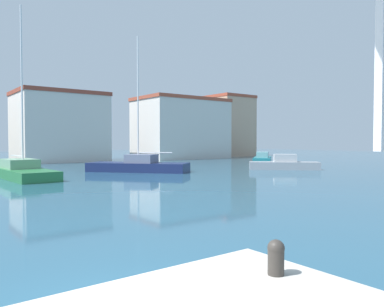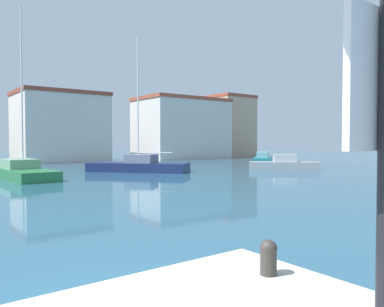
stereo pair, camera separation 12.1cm
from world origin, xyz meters
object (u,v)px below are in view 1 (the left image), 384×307
(sailboat_green_center_channel, at_px, (22,171))
(mooring_bollard, at_px, (276,256))
(motorboat_grey_inner_mooring, at_px, (284,164))
(sailboat_navy_near_pier, at_px, (139,165))
(motorboat_teal_distant_north, at_px, (263,160))

(sailboat_green_center_channel, bearing_deg, mooring_bollard, -96.33)
(sailboat_green_center_channel, height_order, motorboat_grey_inner_mooring, sailboat_green_center_channel)
(motorboat_grey_inner_mooring, distance_m, sailboat_navy_near_pier, 13.74)
(motorboat_grey_inner_mooring, relative_size, sailboat_navy_near_pier, 0.51)
(mooring_bollard, xyz_separation_m, sailboat_navy_near_pier, (12.60, 26.35, -0.57))
(motorboat_teal_distant_north, bearing_deg, sailboat_navy_near_pier, -176.62)
(mooring_bollard, distance_m, motorboat_teal_distant_north, 40.32)
(sailboat_green_center_channel, xyz_separation_m, motorboat_grey_inner_mooring, (22.03, -5.98, -0.05))
(sailboat_green_center_channel, bearing_deg, sailboat_navy_near_pier, 0.14)
(mooring_bollard, height_order, sailboat_green_center_channel, sailboat_green_center_channel)
(mooring_bollard, xyz_separation_m, motorboat_teal_distant_north, (29.62, 27.36, -0.61))
(motorboat_teal_distant_north, bearing_deg, motorboat_grey_inner_mooring, -123.65)
(sailboat_navy_near_pier, height_order, motorboat_teal_distant_north, sailboat_navy_near_pier)
(sailboat_green_center_channel, bearing_deg, motorboat_teal_distant_north, 2.20)
(motorboat_grey_inner_mooring, relative_size, motorboat_teal_distant_north, 0.98)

